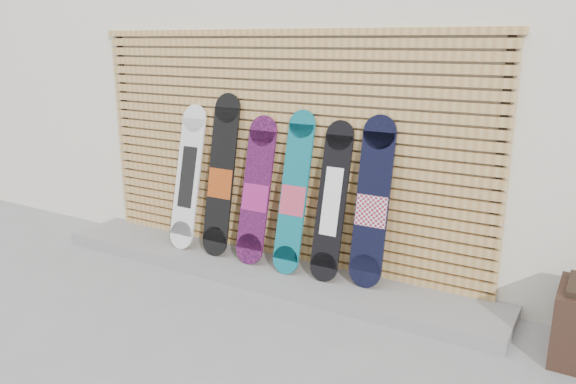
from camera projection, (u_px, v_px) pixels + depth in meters
The scene contains 10 objects.
ground at pixel (234, 306), 4.79m from camera, with size 80.00×80.00×0.00m, color gray.
building at pixel (427, 73), 6.98m from camera, with size 12.00×5.00×3.60m, color silver.
concrete_step at pixel (262, 269), 5.41m from camera, with size 4.60×0.70×0.12m, color gray.
slat_wall at pixel (277, 147), 5.35m from camera, with size 4.26×0.08×2.29m.
snowboard_0 at pixel (188, 177), 5.73m from camera, with size 0.29×0.38×1.45m.
snowboard_1 at pixel (221, 177), 5.52m from camera, with size 0.29×0.36×1.58m.
snowboard_2 at pixel (256, 191), 5.34m from camera, with size 0.30×0.36×1.39m.
snowboard_3 at pixel (294, 194), 5.11m from camera, with size 0.26×0.38×1.47m.
snowboard_4 at pixel (332, 201), 4.95m from camera, with size 0.27×0.36×1.40m.
snowboard_5 at pixel (372, 204), 4.79m from camera, with size 0.30×0.29×1.48m.
Camera 1 is at (2.61, -3.53, 2.20)m, focal length 35.00 mm.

